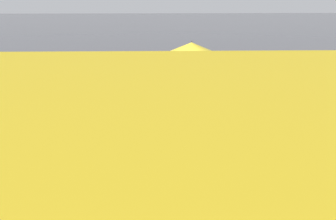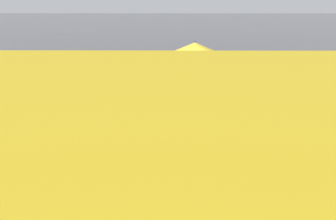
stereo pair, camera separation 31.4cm
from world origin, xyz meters
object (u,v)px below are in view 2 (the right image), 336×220
object	(u,v)px
pedestrian_pink_side	(269,85)
pedestrian_black_side	(195,64)
shopping_cart_vendor	(178,121)
hand_dolly_boxes	(152,119)

from	to	relation	value
pedestrian_pink_side	pedestrian_black_side	size ratio (longest dim) A/B	1.00
pedestrian_pink_side	shopping_cart_vendor	bearing A→B (deg)	-25.78
shopping_cart_vendor	hand_dolly_boxes	distance (m)	0.60
pedestrian_pink_side	pedestrian_black_side	world-z (taller)	same
shopping_cart_vendor	pedestrian_pink_side	distance (m)	2.19
shopping_cart_vendor	pedestrian_black_side	xyz separation A→B (m)	(-0.43, -1.37, 1.02)
shopping_cart_vendor	pedestrian_black_side	distance (m)	1.76
hand_dolly_boxes	pedestrian_pink_side	world-z (taller)	pedestrian_pink_side
shopping_cart_vendor	hand_dolly_boxes	bearing A→B (deg)	-14.60
shopping_cart_vendor	pedestrian_black_side	size ratio (longest dim) A/B	0.47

